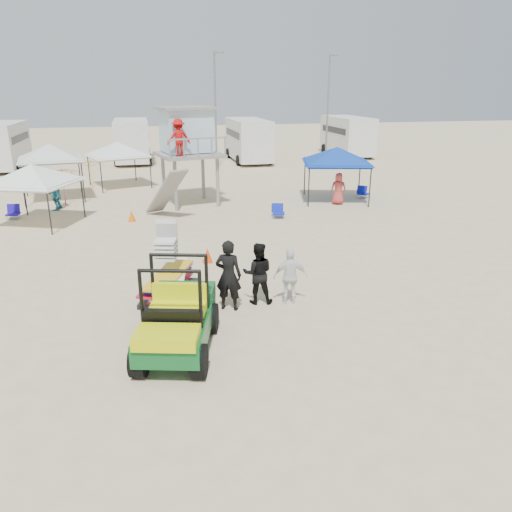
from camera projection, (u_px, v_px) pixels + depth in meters
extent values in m
plane|color=beige|center=(264.00, 355.00, 11.09)|extent=(140.00, 140.00, 0.00)
cube|color=#0D5520|center=(177.00, 327.00, 11.05)|extent=(2.06, 3.06, 0.49)
cube|color=#D0D50B|center=(177.00, 314.00, 10.96)|extent=(1.43, 1.08, 0.27)
cylinder|color=black|center=(151.00, 363.00, 10.08)|extent=(0.49, 0.77, 0.72)
cube|color=black|center=(171.00, 293.00, 13.22)|extent=(1.78, 2.21, 0.12)
cylinder|color=black|center=(150.00, 303.00, 13.18)|extent=(0.33, 0.54, 0.51)
imported|color=black|center=(228.00, 275.00, 13.10)|extent=(0.83, 0.71, 1.93)
imported|color=black|center=(258.00, 273.00, 13.55)|extent=(0.95, 0.81, 1.72)
imported|color=white|center=(290.00, 277.00, 13.52)|extent=(0.96, 0.50, 1.56)
cylinder|color=gray|center=(170.00, 185.00, 23.75)|extent=(0.17, 0.17, 2.42)
cube|color=gray|center=(189.00, 155.00, 24.55)|extent=(3.46, 3.46, 0.15)
cube|color=silver|center=(187.00, 130.00, 24.45)|extent=(2.59, 2.37, 2.03)
imported|color=#B20F0F|center=(174.00, 137.00, 23.19)|extent=(1.10, 0.63, 1.70)
cylinder|color=black|center=(318.00, 188.00, 24.19)|extent=(0.06, 0.06, 2.02)
pyramid|color=#0F37A2|center=(337.00, 147.00, 25.33)|extent=(3.84, 3.84, 0.80)
cube|color=#0F37A2|center=(336.00, 163.00, 25.58)|extent=(3.84, 3.84, 0.18)
pyramid|color=white|center=(31.00, 164.00, 20.83)|extent=(3.88, 3.88, 0.80)
cube|color=white|center=(33.00, 183.00, 21.09)|extent=(3.88, 3.88, 0.18)
cylinder|color=black|center=(18.00, 185.00, 24.56)|extent=(0.06, 0.06, 2.14)
pyramid|color=silver|center=(48.00, 144.00, 25.57)|extent=(3.41, 3.41, 0.80)
cube|color=silver|center=(50.00, 159.00, 25.83)|extent=(3.41, 3.41, 0.18)
cylinder|color=black|center=(92.00, 176.00, 27.94)|extent=(0.06, 0.06, 1.87)
pyramid|color=silver|center=(117.00, 142.00, 29.02)|extent=(3.81, 3.81, 0.80)
cube|color=silver|center=(118.00, 156.00, 29.28)|extent=(3.81, 3.81, 0.18)
imported|color=red|center=(64.00, 187.00, 24.80)|extent=(2.74, 2.76, 1.89)
imported|color=orange|center=(91.00, 174.00, 29.34)|extent=(1.91, 1.94, 1.61)
cone|color=#FA3F07|center=(207.00, 255.00, 16.89)|extent=(0.34, 0.34, 0.50)
cone|color=orange|center=(132.00, 216.00, 22.06)|extent=(0.34, 0.34, 0.50)
cube|color=#190D92|center=(13.00, 214.00, 22.46)|extent=(0.58, 0.55, 0.06)
cube|color=#190D92|center=(14.00, 209.00, 22.62)|extent=(0.55, 0.22, 0.44)
cylinder|color=#B2B2B7|center=(7.00, 218.00, 22.27)|extent=(0.03, 0.03, 0.20)
cube|color=#0F21AC|center=(279.00, 213.00, 22.61)|extent=(0.66, 0.63, 0.06)
cube|color=#0F21AC|center=(277.00, 208.00, 22.76)|extent=(0.57, 0.31, 0.44)
cylinder|color=#B2B2B7|center=(275.00, 217.00, 22.41)|extent=(0.03, 0.03, 0.20)
cube|color=#0E199F|center=(363.00, 194.00, 26.71)|extent=(0.74, 0.74, 0.06)
cube|color=#0E199F|center=(361.00, 189.00, 26.87)|extent=(0.50, 0.50, 0.44)
cylinder|color=#B2B2B7|center=(361.00, 197.00, 26.52)|extent=(0.03, 0.03, 0.20)
cube|color=silver|center=(3.00, 144.00, 35.71)|extent=(2.50, 6.80, 3.00)
cube|color=black|center=(2.00, 138.00, 35.57)|extent=(2.54, 5.44, 0.50)
cube|color=silver|center=(132.00, 140.00, 38.99)|extent=(2.50, 6.50, 3.00)
cube|color=black|center=(131.00, 134.00, 38.84)|extent=(2.54, 5.20, 0.50)
cylinder|color=black|center=(116.00, 161.00, 37.24)|extent=(0.25, 0.80, 0.80)
cube|color=silver|center=(248.00, 139.00, 39.49)|extent=(2.50, 7.00, 3.00)
cube|color=black|center=(248.00, 133.00, 39.34)|extent=(2.54, 5.60, 0.50)
cylinder|color=black|center=(238.00, 160.00, 37.59)|extent=(0.25, 0.80, 0.80)
cube|color=silver|center=(347.00, 135.00, 42.76)|extent=(2.50, 6.60, 3.00)
cube|color=black|center=(347.00, 130.00, 42.62)|extent=(2.54, 5.28, 0.50)
cylinder|color=black|center=(342.00, 154.00, 40.98)|extent=(0.25, 0.80, 0.80)
cylinder|color=slate|center=(215.00, 112.00, 35.37)|extent=(0.14, 0.14, 8.00)
cylinder|color=slate|center=(328.00, 109.00, 38.64)|extent=(0.14, 0.14, 8.00)
imported|color=teal|center=(55.00, 191.00, 23.98)|extent=(0.81, 1.75, 1.82)
imported|color=#BF3B36|center=(338.00, 189.00, 25.11)|extent=(0.92, 0.79, 1.60)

